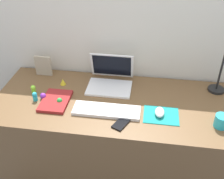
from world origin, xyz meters
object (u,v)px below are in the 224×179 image
cell_phone (122,123)px  mouse (160,112)px  toy_figurine_purple (43,96)px  picture_frame (43,66)px  toy_figurine_green (60,101)px  laptop (110,78)px  keyboard (107,111)px  toy_figurine_yellow (63,82)px  desk_lamp (222,70)px  toy_figurine_lime (33,89)px  notebook_pad (56,101)px  toy_figurine_cyan (35,96)px  coffee_mug (221,121)px

cell_phone → mouse: bearing=53.3°
toy_figurine_purple → mouse: bearing=-4.3°
mouse → picture_frame: size_ratio=0.64×
cell_phone → toy_figurine_green: (-0.41, 0.14, 0.01)m
laptop → keyboard: laptop is taller
toy_figurine_purple → toy_figurine_yellow: size_ratio=0.98×
desk_lamp → toy_figurine_lime: 1.24m
mouse → toy_figurine_green: 0.63m
notebook_pad → toy_figurine_yellow: 0.21m
toy_figurine_lime → keyboard: bearing=-14.4°
keyboard → toy_figurine_lime: 0.54m
picture_frame → toy_figurine_cyan: size_ratio=2.40×
mouse → toy_figurine_lime: bearing=172.2°
desk_lamp → picture_frame: bearing=177.4°
notebook_pad → toy_figurine_cyan: toy_figurine_cyan is taller
toy_figurine_lime → toy_figurine_green: bearing=-23.1°
coffee_mug → cell_phone: bearing=-173.8°
notebook_pad → toy_figurine_lime: size_ratio=4.22×
laptop → desk_lamp: 0.73m
mouse → desk_lamp: 0.50m
picture_frame → toy_figurine_purple: bearing=-71.5°
notebook_pad → laptop: bearing=39.1°
coffee_mug → toy_figurine_cyan: coffee_mug is taller
keyboard → toy_figurine_yellow: size_ratio=9.37×
toy_figurine_yellow → toy_figurine_green: bearing=-78.6°
notebook_pad → toy_figurine_green: size_ratio=6.16×
cell_phone → picture_frame: 0.79m
toy_figurine_purple → picture_frame: bearing=108.5°
toy_figurine_green → cell_phone: bearing=-18.4°
mouse → toy_figurine_purple: (-0.75, 0.06, 0.00)m
cell_phone → toy_figurine_green: toy_figurine_green is taller
mouse → toy_figurine_cyan: size_ratio=1.54×
mouse → notebook_pad: (-0.66, 0.03, -0.01)m
desk_lamp → notebook_pad: desk_lamp is taller
toy_figurine_green → toy_figurine_purple: size_ratio=0.91×
mouse → desk_lamp: size_ratio=0.26×
toy_figurine_purple → desk_lamp: bearing=11.9°
picture_frame → laptop: bearing=-6.4°
cell_phone → toy_figurine_purple: toy_figurine_purple is taller
cell_phone → toy_figurine_purple: (-0.53, 0.17, 0.02)m
coffee_mug → toy_figurine_yellow: 1.06m
picture_frame → toy_figurine_yellow: size_ratio=3.43×
desk_lamp → toy_figurine_lime: bearing=-171.6°
mouse → desk_lamp: bearing=37.7°
mouse → toy_figurine_yellow: 0.71m
notebook_pad → keyboard: bearing=-8.9°
mouse → cell_phone: (-0.22, -0.11, -0.02)m
desk_lamp → toy_figurine_cyan: bearing=-167.4°
keyboard → coffee_mug: bearing=-2.9°
desk_lamp → cell_phone: bearing=-145.7°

